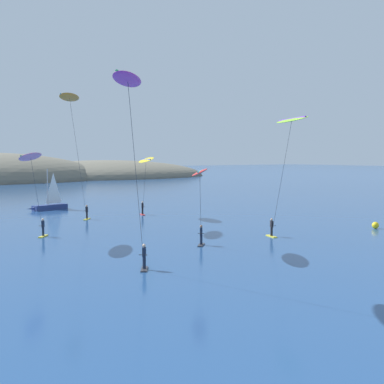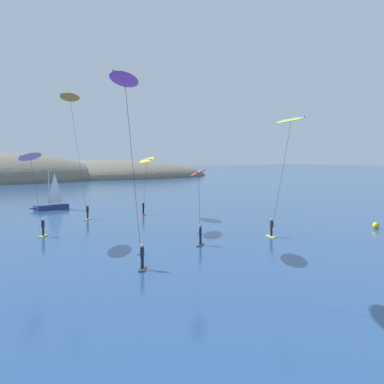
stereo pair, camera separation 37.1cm
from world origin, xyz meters
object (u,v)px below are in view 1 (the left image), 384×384
at_px(kitesurfer_red, 200,179).
at_px(marker_buoy, 375,225).
at_px(sailboat_near, 48,205).
at_px(kitesurfer_yellow, 146,164).
at_px(kitesurfer_pink, 32,163).
at_px(kitesurfer_orange, 71,110).
at_px(kitesurfer_lime, 290,129).
at_px(kitesurfer_magenta, 130,100).

xyz_separation_m(kitesurfer_red, marker_buoy, (21.67, -0.83, -5.32)).
bearing_deg(sailboat_near, kitesurfer_yellow, -62.73).
xyz_separation_m(kitesurfer_red, kitesurfer_yellow, (7.21, 21.25, 0.83)).
distance_m(kitesurfer_pink, kitesurfer_yellow, 19.42).
bearing_deg(marker_buoy, kitesurfer_orange, 139.45).
height_order(kitesurfer_lime, kitesurfer_red, kitesurfer_lime).
relative_size(kitesurfer_lime, kitesurfer_yellow, 1.46).
bearing_deg(kitesurfer_lime, marker_buoy, 2.94).
xyz_separation_m(sailboat_near, kitesurfer_orange, (-2.39, -15.74, 11.78)).
relative_size(kitesurfer_orange, marker_buoy, 20.18).
distance_m(sailboat_near, kitesurfer_red, 36.04).
height_order(kitesurfer_lime, kitesurfer_yellow, kitesurfer_lime).
height_order(kitesurfer_magenta, kitesurfer_pink, kitesurfer_magenta).
relative_size(kitesurfer_pink, kitesurfer_yellow, 1.06).
bearing_deg(kitesurfer_orange, sailboat_near, 81.36).
relative_size(kitesurfer_orange, kitesurfer_lime, 1.31).
bearing_deg(kitesurfer_orange, kitesurfer_red, -82.50).
xyz_separation_m(kitesurfer_magenta, kitesurfer_yellow, (16.32, 27.12, -4.04)).
height_order(kitesurfer_magenta, kitesurfer_red, kitesurfer_magenta).
distance_m(sailboat_near, marker_buoy, 42.58).
relative_size(kitesurfer_red, kitesurfer_yellow, 0.88).
relative_size(sailboat_near, kitesurfer_lime, 0.55).
bearing_deg(kitesurfer_orange, kitesurfer_yellow, 7.55).
bearing_deg(marker_buoy, kitesurfer_lime, -177.06).
height_order(kitesurfer_magenta, kitesurfer_lime, kitesurfer_magenta).
bearing_deg(kitesurfer_lime, kitesurfer_red, 169.53).
height_order(sailboat_near, kitesurfer_pink, kitesurfer_pink).
height_order(kitesurfer_red, kitesurfer_yellow, kitesurfer_yellow).
distance_m(sailboat_near, kitesurfer_lime, 39.22).
distance_m(kitesurfer_lime, kitesurfer_red, 9.30).
bearing_deg(kitesurfer_pink, kitesurfer_orange, 51.21).
bearing_deg(kitesurfer_red, kitesurfer_magenta, -147.21).
xyz_separation_m(kitesurfer_lime, marker_buoy, (13.42, 0.69, -9.33)).
relative_size(kitesurfer_orange, kitesurfer_magenta, 1.19).
height_order(kitesurfer_orange, kitesurfer_pink, kitesurfer_orange).
xyz_separation_m(kitesurfer_lime, kitesurfer_pink, (-17.76, 12.90, -2.87)).
relative_size(sailboat_near, kitesurfer_orange, 0.42).
bearing_deg(marker_buoy, sailboat_near, 120.95).
bearing_deg(kitesurfer_pink, marker_buoy, -21.39).
xyz_separation_m(kitesurfer_orange, kitesurfer_pink, (-6.89, -8.57, -5.61)).
height_order(sailboat_near, kitesurfer_orange, kitesurfer_orange).
bearing_deg(sailboat_near, marker_buoy, -59.05).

